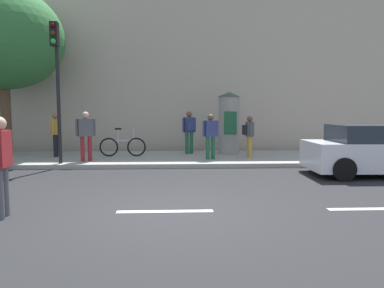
# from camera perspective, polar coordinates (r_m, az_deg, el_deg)

# --- Properties ---
(ground_plane) EXTENTS (80.00, 80.00, 0.00)m
(ground_plane) POSITION_cam_1_polar(r_m,az_deg,el_deg) (6.74, -4.37, -10.80)
(ground_plane) COLOR #232326
(sidewalk_curb) EXTENTS (36.00, 4.00, 0.15)m
(sidewalk_curb) POSITION_cam_1_polar(r_m,az_deg,el_deg) (13.59, -3.39, -2.34)
(sidewalk_curb) COLOR #9E9B93
(sidewalk_curb) RESTS_ON ground_plane
(lane_markings) EXTENTS (25.80, 0.16, 0.01)m
(lane_markings) POSITION_cam_1_polar(r_m,az_deg,el_deg) (6.74, -4.37, -10.76)
(lane_markings) COLOR silver
(lane_markings) RESTS_ON ground_plane
(building_backdrop) EXTENTS (36.00, 5.00, 8.01)m
(building_backdrop) POSITION_cam_1_polar(r_m,az_deg,el_deg) (18.60, -3.20, 11.83)
(building_backdrop) COLOR #B7A893
(building_backdrop) RESTS_ON ground_plane
(traffic_light) EXTENTS (0.24, 0.45, 4.54)m
(traffic_light) POSITION_cam_1_polar(r_m,az_deg,el_deg) (12.41, -21.02, 11.02)
(traffic_light) COLOR black
(traffic_light) RESTS_ON sidewalk_curb
(poster_column) EXTENTS (0.92, 0.92, 2.51)m
(poster_column) POSITION_cam_1_polar(r_m,az_deg,el_deg) (14.38, 5.95, 3.46)
(poster_column) COLOR gray
(poster_column) RESTS_ON sidewalk_curb
(street_tree) EXTENTS (4.53, 4.53, 6.42)m
(street_tree) POSITION_cam_1_polar(r_m,az_deg,el_deg) (15.71, -28.27, 14.77)
(street_tree) COLOR brown
(street_tree) RESTS_ON sidewalk_curb
(pedestrian_near_pole) EXTENTS (0.28, 0.64, 1.78)m
(pedestrian_near_pole) POSITION_cam_1_polar(r_m,az_deg,el_deg) (6.98, -28.49, -2.00)
(pedestrian_near_pole) COLOR #4C4C51
(pedestrian_near_pole) RESTS_ON ground_plane
(pedestrian_with_backpack) EXTENTS (0.38, 0.58, 1.55)m
(pedestrian_with_backpack) POSITION_cam_1_polar(r_m,az_deg,el_deg) (13.42, 9.17, 1.76)
(pedestrian_with_backpack) COLOR #B78C33
(pedestrian_with_backpack) RESTS_ON sidewalk_curb
(pedestrian_tallest) EXTENTS (0.59, 0.38, 1.62)m
(pedestrian_tallest) POSITION_cam_1_polar(r_m,az_deg,el_deg) (12.73, 3.00, 1.79)
(pedestrian_tallest) COLOR #1E5938
(pedestrian_tallest) RESTS_ON sidewalk_curb
(pedestrian_in_dark_shirt) EXTENTS (0.63, 0.42, 1.71)m
(pedestrian_in_dark_shirt) POSITION_cam_1_polar(r_m,az_deg,el_deg) (12.73, -16.75, 1.89)
(pedestrian_in_dark_shirt) COLOR maroon
(pedestrian_in_dark_shirt) RESTS_ON sidewalk_curb
(pedestrian_in_red_top) EXTENTS (0.25, 0.66, 1.68)m
(pedestrian_in_red_top) POSITION_cam_1_polar(r_m,az_deg,el_deg) (14.36, -21.11, 2.01)
(pedestrian_in_red_top) COLOR black
(pedestrian_in_red_top) RESTS_ON sidewalk_curb
(pedestrian_in_light_jacket) EXTENTS (0.55, 0.45, 1.72)m
(pedestrian_in_light_jacket) POSITION_cam_1_polar(r_m,az_deg,el_deg) (14.34, -0.44, 2.48)
(pedestrian_in_light_jacket) COLOR #1E5938
(pedestrian_in_light_jacket) RESTS_ON sidewalk_curb
(bicycle_leaning) EXTENTS (1.77, 0.10, 1.09)m
(bicycle_leaning) POSITION_cam_1_polar(r_m,az_deg,el_deg) (13.80, -11.12, -0.37)
(bicycle_leaning) COLOR black
(bicycle_leaning) RESTS_ON sidewalk_curb
(parked_car_silver) EXTENTS (4.24, 2.03, 1.48)m
(parked_car_silver) POSITION_cam_1_polar(r_m,az_deg,el_deg) (11.69, 27.96, -0.98)
(parked_car_silver) COLOR silver
(parked_car_silver) RESTS_ON ground_plane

